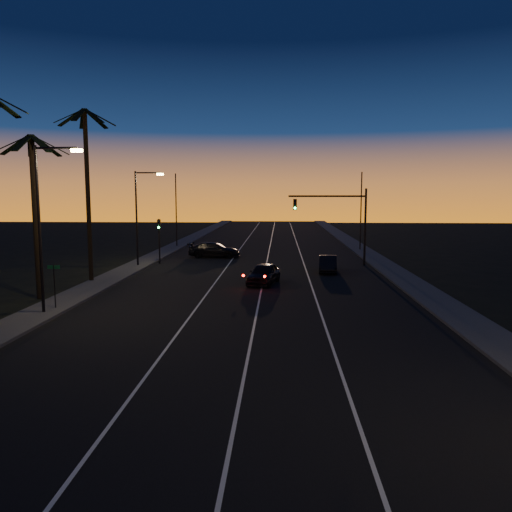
# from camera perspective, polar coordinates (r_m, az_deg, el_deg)

# --- Properties ---
(road) EXTENTS (20.00, 170.00, 0.01)m
(road) POSITION_cam_1_polar(r_m,az_deg,el_deg) (36.41, -0.03, -3.15)
(road) COLOR black
(road) RESTS_ON ground
(sidewalk_left) EXTENTS (2.40, 170.00, 0.16)m
(sidewalk_left) POSITION_cam_1_polar(r_m,az_deg,el_deg) (38.59, -16.90, -2.77)
(sidewalk_left) COLOR #353533
(sidewalk_left) RESTS_ON ground
(sidewalk_right) EXTENTS (2.40, 170.00, 0.16)m
(sidewalk_right) POSITION_cam_1_polar(r_m,az_deg,el_deg) (37.56, 17.32, -3.05)
(sidewalk_right) COLOR #353533
(sidewalk_right) RESTS_ON ground
(lane_stripe_left) EXTENTS (0.12, 160.00, 0.01)m
(lane_stripe_left) POSITION_cam_1_polar(r_m,az_deg,el_deg) (36.67, -4.72, -3.08)
(lane_stripe_left) COLOR silver
(lane_stripe_left) RESTS_ON road
(lane_stripe_mid) EXTENTS (0.12, 160.00, 0.01)m
(lane_stripe_mid) POSITION_cam_1_polar(r_m,az_deg,el_deg) (36.39, 0.76, -3.14)
(lane_stripe_mid) COLOR silver
(lane_stripe_mid) RESTS_ON road
(lane_stripe_right) EXTENTS (0.12, 160.00, 0.01)m
(lane_stripe_right) POSITION_cam_1_polar(r_m,az_deg,el_deg) (36.44, 6.27, -3.17)
(lane_stripe_right) COLOR silver
(lane_stripe_right) RESTS_ON road
(palm_mid) EXTENTS (4.25, 4.16, 10.03)m
(palm_mid) POSITION_cam_1_polar(r_m,az_deg,el_deg) (33.33, -24.02, 6.10)
(palm_mid) COLOR black
(palm_mid) RESTS_ON ground
(palm_far) EXTENTS (4.25, 4.16, 12.53)m
(palm_far) POSITION_cam_1_polar(r_m,az_deg,el_deg) (38.43, -18.73, 8.41)
(palm_far) COLOR black
(palm_far) RESTS_ON ground
(streetlight_left_near) EXTENTS (2.55, 0.26, 9.00)m
(streetlight_left_near) POSITION_cam_1_polar(r_m,az_deg,el_deg) (28.66, -23.05, 4.22)
(streetlight_left_near) COLOR black
(streetlight_left_near) RESTS_ON ground
(streetlight_left_far) EXTENTS (2.55, 0.26, 8.50)m
(streetlight_left_far) POSITION_cam_1_polar(r_m,az_deg,el_deg) (45.54, -13.13, 5.11)
(streetlight_left_far) COLOR black
(streetlight_left_far) RESTS_ON ground
(street_sign) EXTENTS (0.70, 0.06, 2.60)m
(street_sign) POSITION_cam_1_polar(r_m,az_deg,el_deg) (29.97, -22.05, -2.69)
(street_sign) COLOR black
(street_sign) RESTS_ON ground
(signal_mast) EXTENTS (7.10, 0.41, 7.00)m
(signal_mast) POSITION_cam_1_polar(r_m,az_deg,el_deg) (46.13, 9.50, 4.87)
(signal_mast) COLOR black
(signal_mast) RESTS_ON ground
(signal_post) EXTENTS (0.28, 0.37, 4.20)m
(signal_post) POSITION_cam_1_polar(r_m,az_deg,el_deg) (47.27, -11.02, 2.59)
(signal_post) COLOR black
(signal_post) RESTS_ON ground
(far_pole_left) EXTENTS (0.14, 0.14, 9.00)m
(far_pole_left) POSITION_cam_1_polar(r_m,az_deg,el_deg) (62.15, -9.11, 5.16)
(far_pole_left) COLOR black
(far_pole_left) RESTS_ON ground
(far_pole_right) EXTENTS (0.14, 0.14, 9.00)m
(far_pole_right) POSITION_cam_1_polar(r_m,az_deg,el_deg) (58.56, 11.90, 4.98)
(far_pole_right) COLOR black
(far_pole_right) RESTS_ON ground
(lead_car) EXTENTS (2.75, 5.15, 1.50)m
(lead_car) POSITION_cam_1_polar(r_m,az_deg,el_deg) (36.12, 0.89, -2.02)
(lead_car) COLOR black
(lead_car) RESTS_ON road
(right_car) EXTENTS (1.79, 4.23, 1.36)m
(right_car) POSITION_cam_1_polar(r_m,az_deg,el_deg) (42.08, 8.21, -0.90)
(right_car) COLOR black
(right_car) RESTS_ON road
(cross_car) EXTENTS (5.41, 2.41, 1.54)m
(cross_car) POSITION_cam_1_polar(r_m,az_deg,el_deg) (51.55, -4.80, 0.71)
(cross_car) COLOR black
(cross_car) RESTS_ON road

